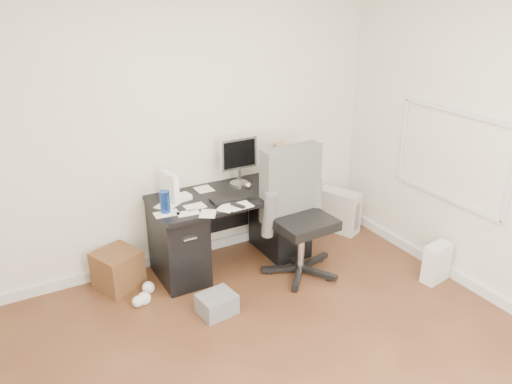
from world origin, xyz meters
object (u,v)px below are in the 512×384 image
(keyboard, at_px, (233,198))
(office_chair, at_px, (302,215))
(lcd_monitor, at_px, (239,161))
(wicker_basket, at_px, (118,269))
(desk, at_px, (232,226))
(pc_tower, at_px, (338,211))

(keyboard, height_order, office_chair, office_chair)
(lcd_monitor, relative_size, office_chair, 0.40)
(office_chair, bearing_deg, wicker_basket, 156.50)
(desk, relative_size, keyboard, 3.62)
(desk, xyz_separation_m, pc_tower, (1.36, 0.06, -0.17))
(desk, bearing_deg, keyboard, -109.24)
(lcd_monitor, bearing_deg, wicker_basket, -179.20)
(office_chair, distance_m, wicker_basket, 1.75)
(lcd_monitor, xyz_separation_m, office_chair, (0.32, -0.64, -0.38))
(desk, distance_m, keyboard, 0.39)
(keyboard, bearing_deg, office_chair, -32.33)
(office_chair, xyz_separation_m, pc_tower, (0.87, 0.54, -0.37))
(pc_tower, bearing_deg, wicker_basket, 155.97)
(pc_tower, bearing_deg, keyboard, 165.32)
(desk, relative_size, wicker_basket, 4.23)
(lcd_monitor, distance_m, office_chair, 0.82)
(pc_tower, bearing_deg, desk, 160.02)
(keyboard, height_order, pc_tower, keyboard)
(office_chair, bearing_deg, keyboard, 144.38)
(lcd_monitor, distance_m, pc_tower, 1.41)
(pc_tower, height_order, wicker_basket, pc_tower)
(lcd_monitor, xyz_separation_m, pc_tower, (1.19, -0.10, -0.76))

